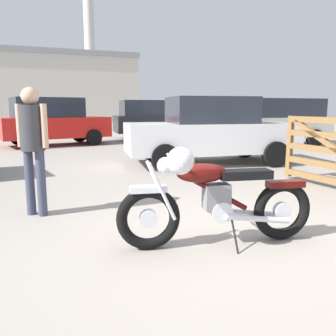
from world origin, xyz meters
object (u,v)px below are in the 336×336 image
dark_sedan_left (210,131)px  white_estate_far (53,121)px  blue_hatchback_right (164,118)px  vintage_motorcycle (214,199)px  bystander (33,138)px  red_hatchback_near (269,121)px

dark_sedan_left → white_estate_far: bearing=128.3°
blue_hatchback_right → vintage_motorcycle: bearing=-103.7°
bystander → dark_sedan_left: size_ratio=0.37×
vintage_motorcycle → bystander: 2.49m
vintage_motorcycle → dark_sedan_left: 5.43m
white_estate_far → red_hatchback_near: size_ratio=0.86×
white_estate_far → blue_hatchback_right: size_ratio=0.85×
vintage_motorcycle → dark_sedan_left: dark_sedan_left is taller
vintage_motorcycle → blue_hatchback_right: size_ratio=0.42×
bystander → white_estate_far: (1.06, 9.03, -0.10)m
white_estate_far → red_hatchback_near: bearing=-33.9°
dark_sedan_left → red_hatchback_near: bearing=44.9°
vintage_motorcycle → white_estate_far: size_ratio=0.50×
bystander → blue_hatchback_right: (6.05, 10.11, -0.08)m
red_hatchback_near → blue_hatchback_right: bearing=-57.2°
vintage_motorcycle → white_estate_far: 10.88m
vintage_motorcycle → white_estate_far: bearing=-74.7°
white_estate_far → vintage_motorcycle: bearing=-96.8°
blue_hatchback_right → red_hatchback_near: 5.01m
white_estate_far → blue_hatchback_right: 5.10m
blue_hatchback_right → white_estate_far: bearing=-161.1°
bystander → white_estate_far: 9.10m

